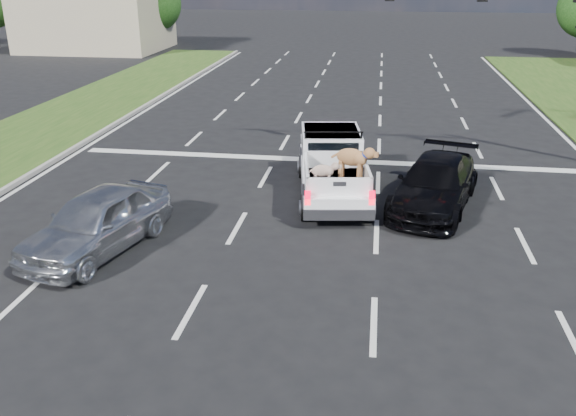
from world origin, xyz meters
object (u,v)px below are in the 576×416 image
object	(u,v)px
traffic_signal	(569,16)
pickup_truck	(333,165)
silver_sedan	(97,222)
black_coupe	(435,184)

from	to	relation	value
traffic_signal	pickup_truck	size ratio (longest dim) A/B	1.77
pickup_truck	silver_sedan	bearing A→B (deg)	-146.70
pickup_truck	silver_sedan	size ratio (longest dim) A/B	1.23
traffic_signal	silver_sedan	xyz separation A→B (m)	(-11.82, -8.20, -4.01)
traffic_signal	silver_sedan	world-z (taller)	traffic_signal
traffic_signal	pickup_truck	bearing A→B (deg)	-151.26
silver_sedan	black_coupe	size ratio (longest dim) A/B	0.92
pickup_truck	black_coupe	world-z (taller)	pickup_truck
traffic_signal	silver_sedan	distance (m)	14.93
silver_sedan	pickup_truck	bearing A→B (deg)	56.40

